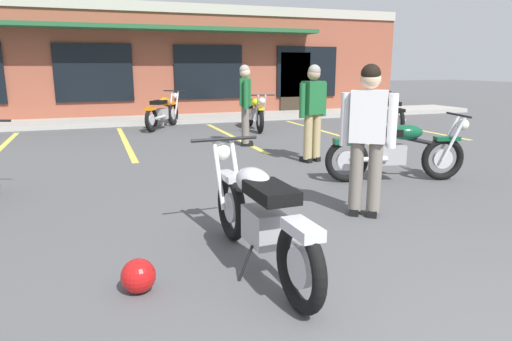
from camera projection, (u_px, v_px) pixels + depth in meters
The scene contains 13 objects.
ground_plane at pixel (258, 200), 5.76m from camera, with size 80.00×80.00×0.00m, color #515154.
sidewalk_kerb at pixel (159, 119), 13.84m from camera, with size 22.00×1.80×0.14m, color #A8A59E.
brick_storefront_building at pixel (142, 62), 16.92m from camera, with size 17.45×7.10×3.55m.
painted_stall_lines at pixel (181, 139), 10.55m from camera, with size 12.50×4.80×0.01m.
motorcycle_foreground_classic at pixel (259, 215), 3.74m from camera, with size 0.66×2.11×0.98m.
motorcycle_black_cruiser at pixel (397, 150), 6.62m from camera, with size 2.07×0.86×0.98m.
motorcycle_silver_naked at pixel (163, 111), 12.26m from camera, with size 1.35×1.86×0.98m.
motorcycle_blue_standard at pixel (389, 113), 11.89m from camera, with size 0.93×2.05×0.98m.
motorcycle_green_cafe_racer at pixel (255, 112), 12.05m from camera, with size 0.74×2.10×0.98m.
person_in_black_shirt at pixel (313, 108), 7.85m from camera, with size 0.60×0.36×1.68m.
person_in_shorts_foreground at pixel (245, 100), 9.50m from camera, with size 0.35×0.61×1.68m.
person_by_back_row at pixel (368, 132), 4.95m from camera, with size 0.54×0.44×1.68m.
helmet_on_pavement at pixel (138, 276), 3.39m from camera, with size 0.26×0.26×0.26m.
Camera 1 is at (-1.88, -1.03, 1.65)m, focal length 32.07 mm.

